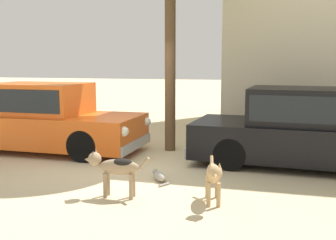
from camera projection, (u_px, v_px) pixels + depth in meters
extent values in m
plane|color=#CCB78E|center=(120.00, 165.00, 7.93)|extent=(80.00, 80.00, 0.00)
cube|color=#D15619|center=(48.00, 129.00, 9.22)|extent=(4.26, 1.80, 0.69)
cube|color=#D15619|center=(39.00, 99.00, 9.18)|extent=(2.14, 1.53, 0.69)
cube|color=black|center=(39.00, 98.00, 9.18)|extent=(1.97, 1.55, 0.48)
cube|color=#999BA0|center=(135.00, 144.00, 8.69)|extent=(0.14, 1.72, 0.20)
sphere|color=silver|center=(147.00, 122.00, 9.28)|extent=(0.20, 0.20, 0.20)
sphere|color=silver|center=(124.00, 132.00, 7.96)|extent=(0.20, 0.20, 0.20)
cylinder|color=black|center=(114.00, 133.00, 9.64)|extent=(0.66, 0.21, 0.65)
cylinder|color=black|center=(83.00, 146.00, 8.16)|extent=(0.66, 0.21, 0.65)
cylinder|color=black|center=(21.00, 128.00, 10.32)|extent=(0.66, 0.21, 0.65)
cube|color=black|center=(301.00, 141.00, 7.85)|extent=(4.22, 2.01, 0.68)
cube|color=black|center=(300.00, 106.00, 7.77)|extent=(1.98, 1.63, 0.69)
cube|color=black|center=(300.00, 105.00, 7.77)|extent=(1.83, 1.65, 0.48)
cube|color=#999BA0|center=(198.00, 146.00, 8.52)|extent=(0.22, 1.74, 0.20)
cube|color=red|center=(207.00, 122.00, 9.19)|extent=(0.05, 0.18, 0.18)
cube|color=red|center=(189.00, 133.00, 7.75)|extent=(0.05, 0.18, 0.18)
cylinder|color=black|center=(242.00, 139.00, 9.00)|extent=(0.62, 0.24, 0.61)
cylinder|color=black|center=(230.00, 154.00, 7.53)|extent=(0.62, 0.24, 0.61)
cylinder|color=tan|center=(219.00, 195.00, 5.62)|extent=(0.06, 0.06, 0.34)
cylinder|color=tan|center=(209.00, 195.00, 5.62)|extent=(0.06, 0.06, 0.34)
cylinder|color=tan|center=(217.00, 186.00, 6.01)|extent=(0.06, 0.06, 0.34)
cylinder|color=tan|center=(207.00, 186.00, 6.02)|extent=(0.06, 0.06, 0.34)
ellipsoid|color=tan|center=(213.00, 173.00, 5.78)|extent=(0.31, 0.63, 0.24)
sphere|color=tan|center=(215.00, 173.00, 5.39)|extent=(0.20, 0.20, 0.20)
cone|color=tan|center=(215.00, 176.00, 5.29)|extent=(0.13, 0.13, 0.11)
cone|color=tan|center=(219.00, 166.00, 5.38)|extent=(0.08, 0.08, 0.09)
cone|color=tan|center=(210.00, 166.00, 5.38)|extent=(0.08, 0.08, 0.09)
cylinder|color=tan|center=(212.00, 162.00, 6.15)|extent=(0.09, 0.20, 0.18)
cylinder|color=#997F60|center=(105.00, 186.00, 5.99)|extent=(0.06, 0.06, 0.38)
cylinder|color=#997F60|center=(108.00, 183.00, 6.13)|extent=(0.06, 0.06, 0.38)
cylinder|color=#997F60|center=(131.00, 187.00, 5.92)|extent=(0.06, 0.06, 0.38)
cylinder|color=#997F60|center=(133.00, 184.00, 6.06)|extent=(0.06, 0.06, 0.38)
ellipsoid|color=#997F60|center=(119.00, 167.00, 5.99)|extent=(0.62, 0.25, 0.23)
ellipsoid|color=black|center=(122.00, 163.00, 5.97)|extent=(0.35, 0.21, 0.13)
sphere|color=#997F60|center=(95.00, 159.00, 6.03)|extent=(0.20, 0.20, 0.20)
cone|color=#997F60|center=(88.00, 160.00, 6.05)|extent=(0.12, 0.12, 0.11)
cone|color=#997F60|center=(93.00, 154.00, 5.96)|extent=(0.08, 0.08, 0.09)
cone|color=#997F60|center=(96.00, 152.00, 6.08)|extent=(0.08, 0.08, 0.09)
cylinder|color=#997F60|center=(144.00, 163.00, 5.91)|extent=(0.18, 0.06, 0.19)
ellipsoid|color=gray|center=(159.00, 176.00, 6.88)|extent=(0.36, 0.42, 0.15)
sphere|color=gray|center=(155.00, 172.00, 7.09)|extent=(0.10, 0.10, 0.10)
cone|color=gray|center=(154.00, 170.00, 7.08)|extent=(0.05, 0.05, 0.04)
cone|color=gray|center=(157.00, 169.00, 7.10)|extent=(0.05, 0.05, 0.04)
cylinder|color=gray|center=(164.00, 185.00, 6.60)|extent=(0.14, 0.21, 0.04)
cylinder|color=brown|center=(170.00, 69.00, 9.05)|extent=(0.24, 0.24, 3.71)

